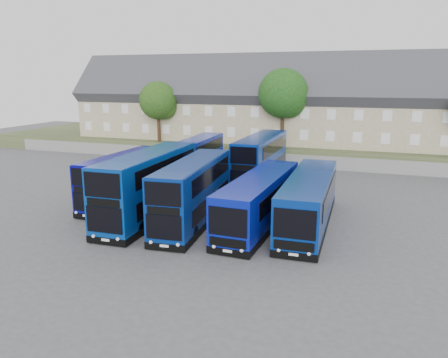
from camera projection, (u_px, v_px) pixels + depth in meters
ground at (173, 230)px, 29.53m from camera, size 120.00×120.00×0.00m
retaining_wall at (262, 159)px, 51.42m from camera, size 70.00×0.40×1.50m
earth_bank at (280, 145)px, 60.55m from camera, size 80.00×20.00×2.00m
terrace_row at (323, 107)px, 53.67m from camera, size 66.00×10.40×11.20m
dd_front_left at (124, 180)px, 35.49m from camera, size 2.46×10.09×3.99m
dd_front_mid at (149, 186)px, 31.71m from camera, size 3.17×12.08×4.77m
dd_front_right at (193, 194)px, 30.46m from camera, size 3.52×11.26×4.40m
dd_rear_left at (198, 159)px, 44.34m from camera, size 2.85×10.34×4.07m
dd_rear_right at (261, 161)px, 42.18m from camera, size 2.68×11.53×4.58m
coach_east_a at (260, 201)px, 30.31m from camera, size 3.08×12.70×3.45m
coach_east_b at (309, 202)px, 30.06m from camera, size 3.05×12.97×3.53m
tree_west at (159, 102)px, 55.48m from camera, size 4.80×4.80×7.65m
tree_mid at (285, 95)px, 50.54m from camera, size 5.76×5.76×9.18m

